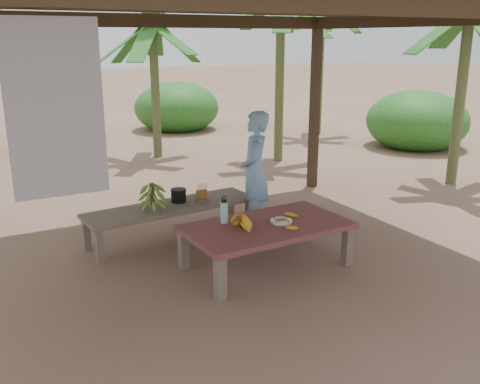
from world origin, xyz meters
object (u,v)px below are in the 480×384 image
ripe_banana_bunch (239,222)px  work_table (267,230)px  woman (255,172)px  bench (171,209)px  cooking_pot (179,196)px  plate (281,221)px  water_flask (224,212)px

ripe_banana_bunch → work_table: bearing=-0.0°
woman → work_table: bearing=7.4°
bench → ripe_banana_bunch: size_ratio=7.89×
cooking_pot → woman: woman is taller
plate → water_flask: water_flask is taller
work_table → ripe_banana_bunch: (-0.35, 0.00, 0.15)m
cooking_pot → bench: bearing=-146.6°
plate → cooking_pot: 1.57m
bench → woman: bearing=-15.2°
water_flask → ripe_banana_bunch: bearing=-81.2°
work_table → water_flask: bearing=143.8°
work_table → water_flask: water_flask is taller
bench → water_flask: size_ratio=7.18×
work_table → bench: 1.44m
cooking_pot → ripe_banana_bunch: bearing=-84.8°
bench → cooking_pot: (0.14, 0.09, 0.14)m
plate → cooking_pot: size_ratio=1.27×
water_flask → cooking_pot: bearing=94.3°
bench → water_flask: water_flask is taller
bench → woman: 1.18m
work_table → ripe_banana_bunch: size_ratio=6.47×
cooking_pot → woman: size_ratio=0.12×
bench → plate: (0.79, -1.33, 0.12)m
water_flask → plate: bearing=-27.7°
water_flask → cooking_pot: 1.14m
ripe_banana_bunch → water_flask: (-0.04, 0.26, 0.04)m
cooking_pot → work_table: bearing=-71.1°
cooking_pot → water_flask: bearing=-85.7°
plate → water_flask: size_ratio=0.78×
work_table → plate: plate is taller
bench → plate: bearing=-64.6°
ripe_banana_bunch → plate: 0.53m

